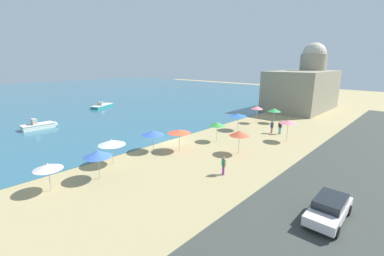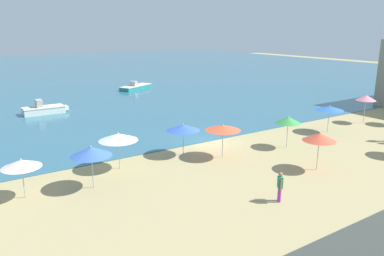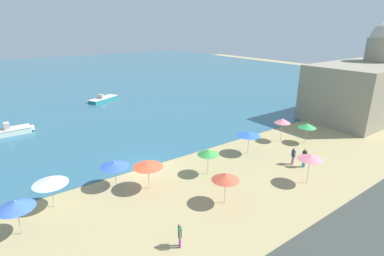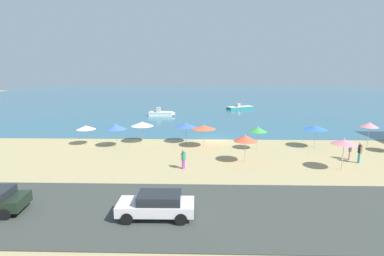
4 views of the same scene
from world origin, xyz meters
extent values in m
plane|color=tan|center=(0.00, 0.00, 0.00)|extent=(160.00, 160.00, 0.00)
cube|color=#30647C|center=(0.00, 55.00, 0.03)|extent=(150.00, 110.00, 0.05)
cylinder|color=#B2B2B7|center=(10.27, -3.31, 0.98)|extent=(0.05, 0.05, 1.96)
cone|color=blue|center=(10.27, -3.31, 2.09)|extent=(2.34, 2.34, 0.35)
sphere|color=silver|center=(10.27, -3.31, 2.29)|extent=(0.08, 0.08, 0.08)
cylinder|color=#B2B2B7|center=(-13.74, -2.90, 0.88)|extent=(0.05, 0.05, 1.75)
cone|color=white|center=(-13.74, -2.90, 1.90)|extent=(2.00, 2.00, 0.40)
sphere|color=silver|center=(-13.74, -2.90, 2.13)|extent=(0.08, 0.08, 0.08)
cylinder|color=#B2B2B7|center=(4.16, -4.35, 0.95)|extent=(0.05, 0.05, 1.90)
cone|color=green|center=(4.16, -4.35, 2.09)|extent=(1.88, 1.88, 0.48)
sphere|color=silver|center=(4.16, -4.35, 2.36)|extent=(0.08, 0.08, 0.08)
cylinder|color=#B2B2B7|center=(15.80, -3.09, 1.09)|extent=(0.05, 0.05, 2.18)
cone|color=pink|center=(15.80, -3.09, 2.37)|extent=(1.79, 1.79, 0.48)
sphere|color=silver|center=(15.80, -3.09, 2.65)|extent=(0.08, 0.08, 0.08)
cylinder|color=#B2B2B7|center=(2.31, -8.59, 0.97)|extent=(0.05, 0.05, 1.94)
cone|color=#DB5438|center=(2.31, -8.59, 2.14)|extent=(2.05, 2.05, 0.50)
sphere|color=silver|center=(2.31, -8.59, 2.43)|extent=(0.08, 0.08, 0.08)
cylinder|color=#B2B2B7|center=(-10.32, -3.62, 0.96)|extent=(0.05, 0.05, 1.93)
cone|color=#3C67C5|center=(-10.32, -3.62, 2.13)|extent=(2.24, 2.24, 0.51)
sphere|color=silver|center=(-10.32, -3.62, 2.42)|extent=(0.08, 0.08, 0.08)
cylinder|color=#B2B2B7|center=(-1.19, -3.48, 0.99)|extent=(0.05, 0.05, 1.97)
cone|color=#F25936|center=(-1.19, -3.48, 2.10)|extent=(2.41, 2.41, 0.35)
sphere|color=silver|center=(-1.19, -3.48, 2.30)|extent=(0.08, 0.08, 0.08)
cylinder|color=#B2B2B7|center=(-7.95, -1.67, 0.96)|extent=(0.05, 0.05, 1.91)
cone|color=white|center=(-7.95, -1.67, 2.09)|extent=(2.44, 2.44, 0.45)
sphere|color=silver|center=(-7.95, -1.67, 2.34)|extent=(0.08, 0.08, 0.08)
cylinder|color=#B2B2B7|center=(-3.19, -1.61, 0.91)|extent=(0.05, 0.05, 1.82)
cone|color=blue|center=(-3.19, -1.61, 1.98)|extent=(2.32, 2.32, 0.41)
sphere|color=silver|center=(-3.19, -1.61, 2.22)|extent=(0.08, 0.08, 0.08)
cylinder|color=purple|center=(-3.00, -10.54, 0.38)|extent=(0.14, 0.14, 0.75)
cylinder|color=purple|center=(-2.90, -10.39, 0.38)|extent=(0.14, 0.14, 0.75)
cube|color=#228461|center=(-2.95, -10.47, 1.05)|extent=(0.38, 0.42, 0.60)
sphere|color=#A27254|center=(-2.95, -10.47, 1.48)|extent=(0.22, 0.22, 0.22)
cylinder|color=#A27254|center=(-3.08, -10.67, 1.00)|extent=(0.09, 0.09, 0.54)
cylinder|color=#A27254|center=(-2.82, -10.27, 1.00)|extent=(0.09, 0.09, 0.54)
cube|color=silver|center=(-8.38, 17.25, 0.37)|extent=(4.02, 1.72, 0.65)
cube|color=silver|center=(-6.18, 17.24, 0.44)|extent=(0.44, 0.96, 0.39)
cube|color=silver|center=(-8.38, 17.25, 0.74)|extent=(4.02, 1.80, 0.08)
cube|color=#B2AD9E|center=(-8.79, 17.25, 1.12)|extent=(0.60, 1.03, 0.85)
cube|color=teal|center=(6.49, 26.87, 0.28)|extent=(5.61, 4.00, 0.46)
cube|color=teal|center=(9.09, 28.21, 0.33)|extent=(0.83, 1.05, 0.28)
cube|color=silver|center=(6.49, 26.87, 0.55)|extent=(5.65, 4.07, 0.08)
cube|color=#B2AD9E|center=(6.01, 26.62, 0.89)|extent=(1.00, 1.18, 0.75)
camera|label=1|loc=(-19.23, -21.96, 9.14)|focal=24.00mm
camera|label=2|loc=(-16.30, -22.68, 8.57)|focal=35.00mm
camera|label=3|loc=(-10.93, -22.53, 12.45)|focal=28.00mm
camera|label=4|loc=(-1.61, -33.78, 7.96)|focal=28.00mm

